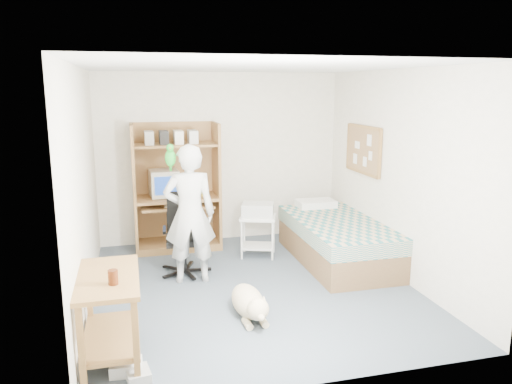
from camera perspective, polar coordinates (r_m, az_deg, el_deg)
floor at (r=5.92m, az=-0.30°, el=-10.84°), size 4.00×4.00×0.00m
wall_back at (r=7.48m, az=-4.05°, el=3.91°), size 3.60×0.02×2.50m
wall_right at (r=6.23m, az=15.96°, el=1.86°), size 0.02×4.00×2.50m
wall_left at (r=5.41m, az=-19.12°, el=0.19°), size 0.02×4.00×2.50m
ceiling at (r=5.46m, az=-0.33°, el=14.13°), size 3.60×4.00×0.02m
computer_hutch at (r=7.21m, az=-9.10°, el=0.02°), size 1.20×0.63×1.80m
bed at (r=6.77m, az=9.18°, el=-5.43°), size 1.02×2.02×0.66m
side_desk at (r=4.47m, az=-16.38°, el=-12.25°), size 0.50×1.00×0.75m
corkboard at (r=6.98m, az=12.14°, el=4.75°), size 0.04×0.94×0.66m
office_chair at (r=6.32m, az=-8.22°, el=-6.01°), size 0.56×0.56×1.00m
person at (r=5.91m, az=-7.59°, el=-2.51°), size 0.63×0.44×1.65m
parrot at (r=5.77m, az=-9.77°, el=4.02°), size 0.12×0.21×0.33m
dog at (r=5.16m, az=-0.78°, el=-12.49°), size 0.33×0.95×0.36m
printer_cart at (r=6.84m, az=0.23°, el=-4.32°), size 0.57×0.51×0.57m
printer at (r=6.77m, az=0.23°, el=-2.03°), size 0.50×0.44×0.18m
crt_monitor at (r=7.18m, az=-10.48°, el=1.01°), size 0.42×0.44×0.37m
keyboard at (r=7.09m, az=-8.63°, el=-1.41°), size 0.45×0.17×0.03m
pencil_cup at (r=7.17m, az=-5.94°, el=0.03°), size 0.08×0.08×0.12m
drink_glass at (r=4.17m, az=-16.02°, el=-9.34°), size 0.08×0.08×0.12m
floor_box_a at (r=4.44m, az=-14.63°, el=-18.81°), size 0.27×0.22×0.10m
floor_box_b at (r=4.34m, az=-13.32°, el=-19.65°), size 0.21×0.25×0.08m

